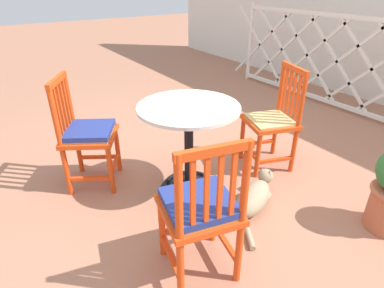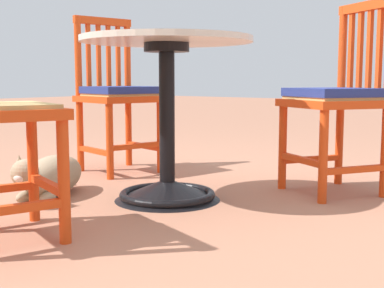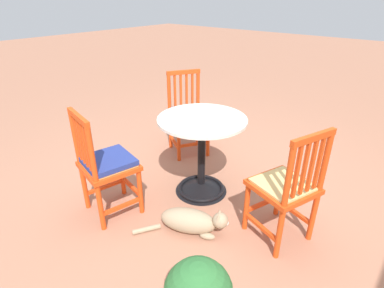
# 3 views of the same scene
# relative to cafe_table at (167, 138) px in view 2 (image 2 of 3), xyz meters

# --- Properties ---
(ground_plane) EXTENTS (24.00, 24.00, 0.00)m
(ground_plane) POSITION_rel_cafe_table_xyz_m (0.02, 0.10, -0.28)
(ground_plane) COLOR #A36B51
(cafe_table) EXTENTS (0.76, 0.76, 0.73)m
(cafe_table) POSITION_rel_cafe_table_xyz_m (0.00, 0.00, 0.00)
(cafe_table) COLOR black
(cafe_table) RESTS_ON ground_plane
(orange_chair_near_fence) EXTENTS (0.48, 0.48, 0.91)m
(orange_chair_near_fence) POSITION_rel_cafe_table_xyz_m (0.72, -0.40, 0.16)
(orange_chair_near_fence) COLOR #D64214
(orange_chair_near_fence) RESTS_ON ground_plane
(orange_chair_tucked_in) EXTENTS (0.55, 0.55, 0.91)m
(orange_chair_tucked_in) POSITION_rel_cafe_table_xyz_m (-0.54, -0.62, 0.16)
(orange_chair_tucked_in) COLOR #D64214
(orange_chair_tucked_in) RESTS_ON ground_plane
(tabby_cat) EXTENTS (0.51, 0.61, 0.23)m
(tabby_cat) POSITION_rel_cafe_table_xyz_m (0.47, 0.29, -0.19)
(tabby_cat) COLOR #9E896B
(tabby_cat) RESTS_ON ground_plane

